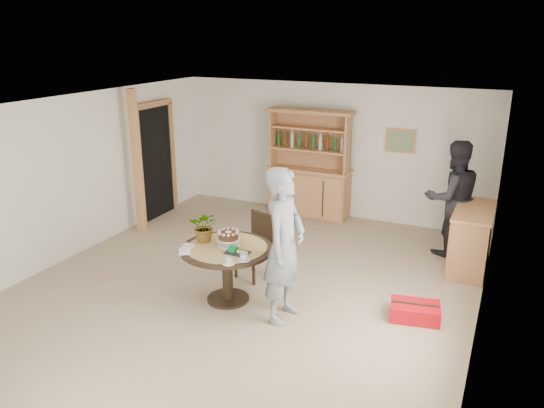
{
  "coord_description": "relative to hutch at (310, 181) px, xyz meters",
  "views": [
    {
      "loc": [
        3.13,
        -5.84,
        3.42
      ],
      "look_at": [
        0.11,
        0.67,
        1.05
      ],
      "focal_mm": 35.0,
      "sensor_mm": 36.0,
      "label": 1
    }
  ],
  "objects": [
    {
      "name": "pine_post",
      "position": [
        -2.4,
        -2.04,
        0.56
      ],
      "size": [
        0.12,
        0.12,
        2.5
      ],
      "primitive_type": "cube",
      "color": "tan",
      "rests_on": "ground"
    },
    {
      "name": "adult_person",
      "position": [
        2.67,
        -0.78,
        0.23
      ],
      "size": [
        1.13,
        1.06,
        1.84
      ],
      "primitive_type": "imported",
      "rotation": [
        0.0,
        0.0,
        3.69
      ],
      "color": "black",
      "rests_on": "ground"
    },
    {
      "name": "red_suitcase",
      "position": [
        2.59,
        -3.07,
        -0.59
      ],
      "size": [
        0.66,
        0.5,
        0.21
      ],
      "rotation": [
        0.0,
        0.0,
        0.18
      ],
      "color": "red",
      "rests_on": "ground"
    },
    {
      "name": "gift_tray",
      "position": [
        0.46,
        -3.74,
        0.1
      ],
      "size": [
        0.3,
        0.2,
        0.08
      ],
      "color": "black",
      "rests_on": "dining_table"
    },
    {
      "name": "napkins",
      "position": [
        -0.16,
        -3.93,
        0.09
      ],
      "size": [
        0.24,
        0.33,
        0.03
      ],
      "color": "white",
      "rests_on": "dining_table"
    },
    {
      "name": "birthday_cake",
      "position": [
        0.25,
        -3.57,
        0.19
      ],
      "size": [
        0.3,
        0.3,
        0.2
      ],
      "color": "white",
      "rests_on": "dining_table"
    },
    {
      "name": "teen_boy",
      "position": [
        1.1,
        -3.72,
        0.27
      ],
      "size": [
        0.48,
        0.71,
        1.93
      ],
      "primitive_type": "imported",
      "rotation": [
        0.0,
        0.0,
        1.55
      ],
      "color": "gray",
      "rests_on": "ground"
    },
    {
      "name": "ground",
      "position": [
        0.3,
        -3.24,
        -0.69
      ],
      "size": [
        7.0,
        7.0,
        0.0
      ],
      "primitive_type": "plane",
      "color": "tan",
      "rests_on": "ground"
    },
    {
      "name": "room_shell",
      "position": [
        0.3,
        -3.23,
        1.05
      ],
      "size": [
        6.04,
        7.04,
        2.52
      ],
      "color": "white",
      "rests_on": "ground"
    },
    {
      "name": "flower_vase",
      "position": [
        -0.1,
        -3.57,
        0.28
      ],
      "size": [
        0.47,
        0.44,
        0.42
      ],
      "primitive_type": "imported",
      "rotation": [
        0.0,
        0.0,
        0.35
      ],
      "color": "#3F7233",
      "rests_on": "dining_table"
    },
    {
      "name": "doorway",
      "position": [
        -2.63,
        -1.24,
        0.42
      ],
      "size": [
        0.13,
        1.1,
        2.18
      ],
      "color": "black",
      "rests_on": "ground"
    },
    {
      "name": "sideboard",
      "position": [
        3.04,
        -1.24,
        -0.22
      ],
      "size": [
        0.54,
        1.26,
        0.94
      ],
      "color": "#B77E4D",
      "rests_on": "ground"
    },
    {
      "name": "dining_chair",
      "position": [
        0.27,
        -2.79,
        -0.15
      ],
      "size": [
        0.53,
        0.53,
        0.95
      ],
      "rotation": [
        0.0,
        0.0,
        -0.3
      ],
      "color": "black",
      "rests_on": "ground"
    },
    {
      "name": "coffee_cup_a",
      "position": [
        0.65,
        -3.9,
        0.11
      ],
      "size": [
        0.15,
        0.15,
        0.09
      ],
      "color": "silver",
      "rests_on": "dining_table"
    },
    {
      "name": "coffee_cup_b",
      "position": [
        0.53,
        -4.07,
        0.11
      ],
      "size": [
        0.15,
        0.15,
        0.08
      ],
      "color": "silver",
      "rests_on": "dining_table"
    },
    {
      "name": "dining_table",
      "position": [
        0.25,
        -3.62,
        -0.08
      ],
      "size": [
        1.2,
        1.2,
        0.76
      ],
      "color": "black",
      "rests_on": "ground"
    },
    {
      "name": "hutch",
      "position": [
        0.0,
        0.0,
        0.0
      ],
      "size": [
        1.62,
        0.54,
        2.04
      ],
      "color": "#B77E4D",
      "rests_on": "ground"
    }
  ]
}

